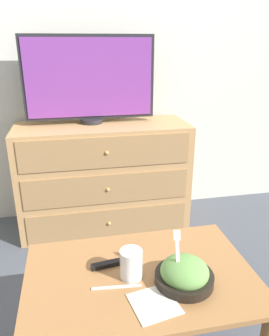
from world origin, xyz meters
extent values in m
plane|color=#474C56|center=(0.00, 0.00, 0.00)|extent=(12.00, 12.00, 0.00)
cube|color=silver|center=(0.00, 0.03, 1.30)|extent=(12.00, 0.05, 2.60)
cube|color=tan|center=(0.03, -0.24, 0.38)|extent=(1.16, 0.42, 0.75)
cube|color=#A1794C|center=(0.03, -0.46, 0.13)|extent=(1.07, 0.01, 0.20)
sphere|color=tan|center=(0.03, -0.46, 0.13)|extent=(0.02, 0.02, 0.02)
cube|color=#A1794C|center=(0.03, -0.46, 0.38)|extent=(1.07, 0.01, 0.20)
sphere|color=tan|center=(0.03, -0.46, 0.38)|extent=(0.02, 0.02, 0.02)
cube|color=#A1794C|center=(0.03, -0.46, 0.63)|extent=(1.07, 0.01, 0.20)
sphere|color=tan|center=(0.03, -0.46, 0.63)|extent=(0.02, 0.02, 0.02)
cylinder|color=#232328|center=(-0.03, -0.18, 0.77)|extent=(0.15, 0.15, 0.03)
cube|color=#232328|center=(-0.03, -0.17, 1.05)|extent=(0.85, 0.04, 0.53)
cube|color=#7A3893|center=(-0.03, -0.19, 1.05)|extent=(0.81, 0.01, 0.49)
cube|color=#9E6B3D|center=(0.04, -1.42, 0.46)|extent=(0.84, 0.55, 0.02)
cylinder|color=brown|center=(-0.35, -1.18, 0.22)|extent=(0.04, 0.04, 0.45)
cylinder|color=brown|center=(0.42, -1.18, 0.22)|extent=(0.04, 0.04, 0.45)
cylinder|color=black|center=(0.18, -1.49, 0.48)|extent=(0.21, 0.21, 0.04)
ellipsoid|color=#66994C|center=(0.18, -1.49, 0.51)|extent=(0.17, 0.17, 0.09)
cube|color=white|center=(0.15, -1.48, 0.56)|extent=(0.03, 0.09, 0.14)
cube|color=white|center=(0.16, -1.44, 0.64)|extent=(0.03, 0.02, 0.03)
cylinder|color=beige|center=(0.00, -1.42, 0.50)|extent=(0.07, 0.07, 0.07)
cylinder|color=white|center=(0.00, -1.42, 0.52)|extent=(0.08, 0.08, 0.11)
cube|color=silver|center=(0.05, -1.57, 0.47)|extent=(0.17, 0.17, 0.00)
cube|color=white|center=(-0.06, -1.47, 0.47)|extent=(0.17, 0.03, 0.01)
cube|color=black|center=(-0.07, -1.34, 0.48)|extent=(0.14, 0.04, 0.02)
camera|label=1|loc=(-0.18, -2.37, 1.27)|focal=35.00mm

